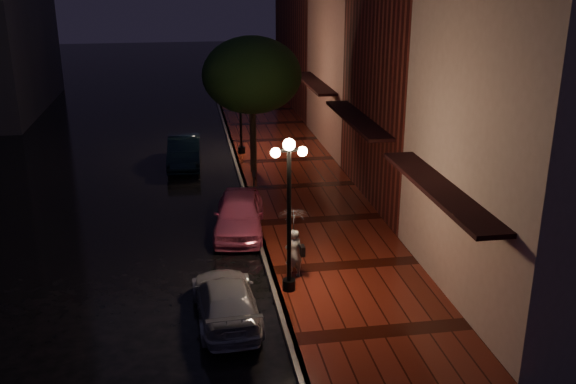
{
  "coord_description": "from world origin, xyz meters",
  "views": [
    {
      "loc": [
        -2.23,
        -20.63,
        8.57
      ],
      "look_at": [
        1.07,
        -0.46,
        1.4
      ],
      "focal_mm": 40.0,
      "sensor_mm": 36.0,
      "label": 1
    }
  ],
  "objects_px": {
    "street_tree": "(252,77)",
    "navy_car": "(184,152)",
    "streetlamp_near": "(289,207)",
    "streetlamp_far": "(240,103)",
    "woman_with_umbrella": "(294,233)",
    "pink_car": "(239,214)",
    "silver_car": "(226,300)",
    "parking_meter": "(254,185)"
  },
  "relations": [
    {
      "from": "parking_meter",
      "to": "pink_car",
      "type": "bearing_deg",
      "value": -101.46
    },
    {
      "from": "streetlamp_near",
      "to": "woman_with_umbrella",
      "type": "height_order",
      "value": "streetlamp_near"
    },
    {
      "from": "pink_car",
      "to": "silver_car",
      "type": "height_order",
      "value": "pink_car"
    },
    {
      "from": "navy_car",
      "to": "streetlamp_far",
      "type": "bearing_deg",
      "value": 26.39
    },
    {
      "from": "streetlamp_far",
      "to": "navy_car",
      "type": "height_order",
      "value": "streetlamp_far"
    },
    {
      "from": "streetlamp_far",
      "to": "woman_with_umbrella",
      "type": "distance_m",
      "value": 13.32
    },
    {
      "from": "street_tree",
      "to": "woman_with_umbrella",
      "type": "bearing_deg",
      "value": -90.02
    },
    {
      "from": "woman_with_umbrella",
      "to": "streetlamp_far",
      "type": "bearing_deg",
      "value": -107.09
    },
    {
      "from": "streetlamp_far",
      "to": "silver_car",
      "type": "distance_m",
      "value": 15.27
    },
    {
      "from": "navy_car",
      "to": "woman_with_umbrella",
      "type": "bearing_deg",
      "value": -74.07
    },
    {
      "from": "silver_car",
      "to": "pink_car",
      "type": "bearing_deg",
      "value": -101.41
    },
    {
      "from": "pink_car",
      "to": "silver_car",
      "type": "relative_size",
      "value": 1.05
    },
    {
      "from": "navy_car",
      "to": "silver_car",
      "type": "xyz_separation_m",
      "value": [
        0.9,
        -13.81,
        -0.12
      ]
    },
    {
      "from": "streetlamp_near",
      "to": "street_tree",
      "type": "relative_size",
      "value": 0.74
    },
    {
      "from": "woman_with_umbrella",
      "to": "street_tree",
      "type": "bearing_deg",
      "value": -108.22
    },
    {
      "from": "woman_with_umbrella",
      "to": "parking_meter",
      "type": "distance_m",
      "value": 6.04
    },
    {
      "from": "navy_car",
      "to": "woman_with_umbrella",
      "type": "distance_m",
      "value": 12.44
    },
    {
      "from": "silver_car",
      "to": "woman_with_umbrella",
      "type": "distance_m",
      "value": 2.88
    },
    {
      "from": "silver_car",
      "to": "parking_meter",
      "type": "relative_size",
      "value": 2.81
    },
    {
      "from": "silver_car",
      "to": "navy_car",
      "type": "bearing_deg",
      "value": -89.02
    },
    {
      "from": "street_tree",
      "to": "streetlamp_near",
      "type": "bearing_deg",
      "value": -91.35
    },
    {
      "from": "street_tree",
      "to": "pink_car",
      "type": "distance_m",
      "value": 7.42
    },
    {
      "from": "silver_car",
      "to": "parking_meter",
      "type": "distance_m",
      "value": 7.93
    },
    {
      "from": "streetlamp_near",
      "to": "woman_with_umbrella",
      "type": "distance_m",
      "value": 1.33
    },
    {
      "from": "pink_car",
      "to": "parking_meter",
      "type": "relative_size",
      "value": 2.95
    },
    {
      "from": "streetlamp_far",
      "to": "woman_with_umbrella",
      "type": "relative_size",
      "value": 2.08
    },
    {
      "from": "street_tree",
      "to": "parking_meter",
      "type": "bearing_deg",
      "value": -96.14
    },
    {
      "from": "street_tree",
      "to": "navy_car",
      "type": "height_order",
      "value": "street_tree"
    },
    {
      "from": "streetlamp_near",
      "to": "silver_car",
      "type": "bearing_deg",
      "value": -150.34
    },
    {
      "from": "street_tree",
      "to": "pink_car",
      "type": "relative_size",
      "value": 1.44
    },
    {
      "from": "streetlamp_near",
      "to": "street_tree",
      "type": "height_order",
      "value": "street_tree"
    },
    {
      "from": "navy_car",
      "to": "parking_meter",
      "type": "distance_m",
      "value": 6.56
    },
    {
      "from": "streetlamp_near",
      "to": "streetlamp_far",
      "type": "height_order",
      "value": "same"
    },
    {
      "from": "street_tree",
      "to": "parking_meter",
      "type": "xyz_separation_m",
      "value": [
        -0.46,
        -4.27,
        -3.27
      ]
    },
    {
      "from": "pink_car",
      "to": "silver_car",
      "type": "distance_m",
      "value": 5.69
    },
    {
      "from": "streetlamp_near",
      "to": "parking_meter",
      "type": "relative_size",
      "value": 3.16
    },
    {
      "from": "parking_meter",
      "to": "woman_with_umbrella",
      "type": "bearing_deg",
      "value": -77.73
    },
    {
      "from": "streetlamp_near",
      "to": "street_tree",
      "type": "xyz_separation_m",
      "value": [
        0.26,
        10.99,
        1.64
      ]
    },
    {
      "from": "streetlamp_near",
      "to": "woman_with_umbrella",
      "type": "relative_size",
      "value": 2.08
    },
    {
      "from": "navy_car",
      "to": "pink_car",
      "type": "bearing_deg",
      "value": -75.77
    },
    {
      "from": "silver_car",
      "to": "parking_meter",
      "type": "height_order",
      "value": "parking_meter"
    },
    {
      "from": "pink_car",
      "to": "silver_car",
      "type": "xyz_separation_m",
      "value": [
        -0.86,
        -5.62,
        -0.13
      ]
    }
  ]
}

